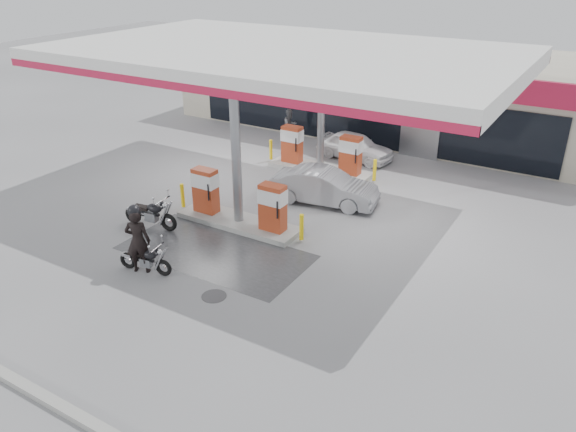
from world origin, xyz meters
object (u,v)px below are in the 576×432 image
hatchback_silver (325,187)px  parked_car_left (295,112)px  parked_motorcycle (151,214)px  pump_island_near (238,206)px  main_motorcycle (146,260)px  parked_car_right (464,139)px  pump_island_far (320,156)px  attendant (290,126)px  biker_main (138,241)px  sedan_white (355,146)px

hatchback_silver → parked_car_left: bearing=27.6°
parked_motorcycle → pump_island_near: bearing=27.7°
pump_island_near → main_motorcycle: size_ratio=2.95×
pump_island_near → parked_car_right: 12.82m
main_motorcycle → hatchback_silver: hatchback_silver is taller
main_motorcycle → pump_island_far: bearing=76.5°
pump_island_near → attendant: (-3.18, 8.80, 0.12)m
pump_island_near → parked_car_left: (-4.50, 11.53, -0.04)m
pump_island_near → hatchback_silver: (1.69, 3.15, -0.05)m
biker_main → parked_car_right: 16.85m
biker_main → main_motorcycle: bearing=166.3°
hatchback_silver → parked_car_right: (2.81, 8.85, -0.10)m
biker_main → parked_car_left: (-3.82, 15.56, -0.34)m
sedan_white → parked_car_left: bearing=63.8°
pump_island_far → main_motorcycle: bearing=-92.8°
parked_motorcycle → pump_island_far: bearing=65.3°
parked_car_right → pump_island_far: bearing=146.1°
pump_island_near → parked_car_right: pump_island_near is taller
attendant → parked_motorcycle: bearing=-158.8°
parked_motorcycle → sedan_white: bearing=65.8°
biker_main → hatchback_silver: size_ratio=0.51×
main_motorcycle → parked_car_right: parked_car_right is taller
hatchback_silver → pump_island_far: bearing=21.8°
biker_main → parked_motorcycle: biker_main is taller
pump_island_near → hatchback_silver: bearing=61.7°
pump_island_near → parked_motorcycle: 2.98m
main_motorcycle → parked_car_left: size_ratio=0.38×
attendant → parked_car_left: bearing=43.0°
hatchback_silver → parked_car_left: 10.42m
parked_car_left → parked_car_right: size_ratio=1.17×
pump_island_near → biker_main: (-0.68, -4.03, 0.30)m
pump_island_far → biker_main: bearing=-93.9°
main_motorcycle → attendant: (-2.68, 12.79, 0.43)m
pump_island_near → biker_main: size_ratio=2.54×
main_motorcycle → parked_motorcycle: bearing=119.7°
pump_island_near → parked_car_left: 12.38m
pump_island_far → sedan_white: size_ratio=1.44×
pump_island_near → hatchback_silver: size_ratio=1.29×
parked_car_right → pump_island_near: bearing=162.4°
biker_main → hatchback_silver: 7.57m
pump_island_near → sedan_white: bearing=85.8°
pump_island_near → hatchback_silver: 3.58m
main_motorcycle → biker_main: (-0.18, -0.04, 0.61)m
parked_motorcycle → parked_car_right: size_ratio=0.53×
pump_island_far → parked_car_right: bearing=53.1°
biker_main → parked_car_left: biker_main is taller
pump_island_far → parked_motorcycle: (-2.44, -7.70, -0.23)m
sedan_white → parked_car_right: bearing=-38.8°
hatchback_silver → parked_car_left: size_ratio=0.86×
hatchback_silver → parked_car_right: bearing=-26.5°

